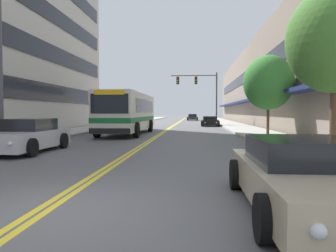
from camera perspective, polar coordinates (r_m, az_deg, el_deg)
ground_plane at (r=42.36m, az=1.23°, el=0.24°), size 240.00×240.00×0.00m
sidewalk_left at (r=43.37m, az=-8.24°, el=0.37°), size 3.29×106.00×0.15m
sidewalk_right at (r=42.53m, az=10.88°, el=0.31°), size 3.29×106.00×0.15m
centre_line at (r=42.36m, az=1.23°, el=0.25°), size 0.34×106.00×0.01m
storefront_row_right at (r=43.67m, az=18.68°, el=6.68°), size 9.10×68.00×9.91m
city_bus at (r=24.56m, az=-6.92°, el=2.54°), size 2.84×10.74×2.96m
car_silver_parked_left_near at (r=14.57m, az=-23.29°, el=-1.66°), size 2.09×4.76×1.36m
car_white_parked_left_far at (r=38.55m, az=-5.52°, el=0.95°), size 2.14×4.66×1.33m
car_beige_parked_right_foreground at (r=5.97m, az=22.95°, el=-8.08°), size 2.18×4.78×1.19m
car_black_parked_right_mid at (r=38.36m, az=7.32°, el=0.80°), size 2.05×4.22×1.14m
car_charcoal_moving_lead at (r=63.99m, az=4.29°, el=1.50°), size 2.10×4.20×1.24m
traffic_signal_mast at (r=40.56m, az=5.75°, el=6.62°), size 5.68×0.38×6.46m
street_lamp_left_near at (r=15.22m, az=-26.14°, el=16.73°), size 2.70×0.28×9.25m
street_tree_right_near at (r=11.91m, az=27.19°, el=13.13°), size 3.06×3.06×5.44m
street_tree_right_mid at (r=22.44m, az=17.09°, el=7.25°), size 3.24×3.24×5.19m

